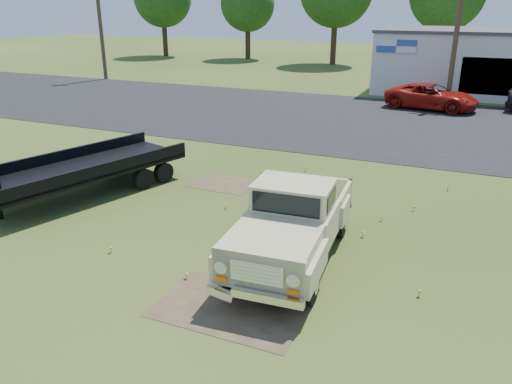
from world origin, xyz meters
TOP-DOWN VIEW (x-y plane):
  - ground at (0.00, 0.00)m, footprint 140.00×140.00m
  - asphalt_lot at (0.00, 15.00)m, footprint 90.00×14.00m
  - dirt_patch_a at (1.50, -3.00)m, footprint 3.00×2.00m
  - dirt_patch_b at (-2.00, 3.50)m, footprint 2.20×1.60m
  - commercial_building at (6.00, 26.99)m, footprint 14.20×8.20m
  - utility_pole_west at (-22.00, 22.00)m, footprint 1.60×0.30m
  - utility_pole_mid at (4.00, 22.00)m, footprint 1.60×0.30m
  - treeline_b at (-18.00, 41.00)m, footprint 5.76×5.76m
  - vintage_pickup_truck at (1.95, -0.61)m, footprint 2.46×5.55m
  - flatbed_trailer at (-5.63, 0.91)m, footprint 4.42×7.49m
  - red_pickup at (3.22, 19.65)m, footprint 5.43×3.21m

SIDE VIEW (x-z plane):
  - ground at x=0.00m, z-range 0.00..0.00m
  - asphalt_lot at x=0.00m, z-range -0.01..0.01m
  - dirt_patch_a at x=1.50m, z-range -0.01..0.01m
  - dirt_patch_b at x=-2.00m, z-range -0.01..0.01m
  - red_pickup at x=3.22m, z-range 0.00..1.42m
  - flatbed_trailer at x=-5.63m, z-range 0.00..1.94m
  - vintage_pickup_truck at x=1.95m, z-range 0.00..1.97m
  - commercial_building at x=6.00m, z-range 0.03..4.18m
  - utility_pole_west at x=-22.00m, z-range 0.10..9.10m
  - utility_pole_mid at x=4.00m, z-range 0.10..9.10m
  - treeline_b at x=-18.00m, z-range 1.38..9.95m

